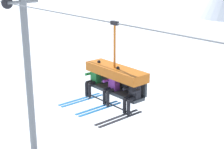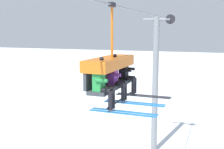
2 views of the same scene
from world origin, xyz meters
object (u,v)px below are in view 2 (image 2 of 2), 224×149
skier_green (103,84)px  skier_black (128,74)px  chairlift_chair (110,68)px  skier_purple (117,78)px  lift_tower_far (156,83)px

skier_green → skier_black: bearing=-0.2°
chairlift_chair → skier_purple: 0.35m
skier_black → skier_purple: bearing=179.6°
chairlift_chair → skier_purple: size_ratio=1.56×
lift_tower_far → skier_black: (-8.55, -0.93, 1.80)m
lift_tower_far → skier_green: lift_tower_far is taller
chairlift_chair → skier_purple: (0.00, -0.21, -0.28)m
lift_tower_far → skier_purple: bearing=-174.5°
skier_green → skier_purple: (0.97, 0.00, 0.00)m
lift_tower_far → skier_purple: size_ratio=5.02×
chairlift_chair → skier_black: 1.04m
lift_tower_far → skier_black: 8.79m
skier_green → skier_black: 1.93m
chairlift_chair → skier_black: chairlift_chair is taller
lift_tower_far → skier_purple: lift_tower_far is taller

